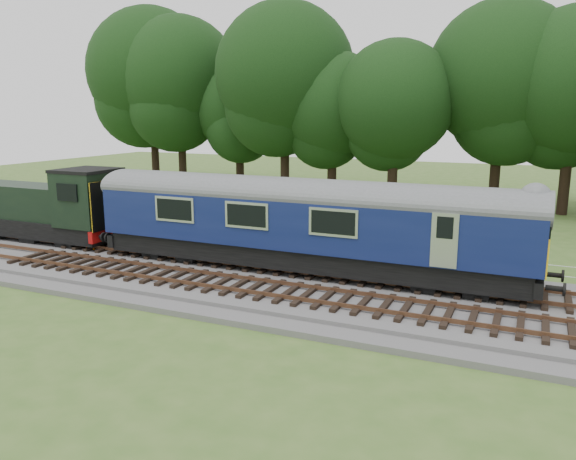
% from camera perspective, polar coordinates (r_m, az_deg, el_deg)
% --- Properties ---
extents(ground, '(120.00, 120.00, 0.00)m').
position_cam_1_polar(ground, '(20.58, 12.75, -7.50)').
color(ground, '#3E6123').
rests_on(ground, ground).
extents(ballast, '(70.00, 7.00, 0.35)m').
position_cam_1_polar(ballast, '(20.52, 12.77, -7.04)').
color(ballast, '#4C4C4F').
rests_on(ballast, ground).
extents(track_north, '(67.20, 2.40, 0.21)m').
position_cam_1_polar(track_north, '(21.76, 13.54, -5.32)').
color(track_north, black).
rests_on(track_north, ballast).
extents(track_south, '(67.20, 2.40, 0.21)m').
position_cam_1_polar(track_south, '(18.96, 11.83, -7.83)').
color(track_south, black).
rests_on(track_south, ballast).
extents(fence, '(64.00, 0.12, 1.00)m').
position_cam_1_polar(fence, '(24.82, 14.84, -4.25)').
color(fence, '#6B6054').
rests_on(fence, ground).
extents(tree_line, '(70.00, 8.00, 18.00)m').
position_cam_1_polar(tree_line, '(41.81, 18.81, 1.99)').
color(tree_line, black).
rests_on(tree_line, ground).
extents(dmu_railcar, '(18.05, 2.86, 3.88)m').
position_cam_1_polar(dmu_railcar, '(22.58, 1.52, 1.36)').
color(dmu_railcar, black).
rests_on(dmu_railcar, ground).
extents(shunter_loco, '(8.92, 2.60, 3.38)m').
position_cam_1_polar(shunter_loco, '(30.77, -23.21, 2.03)').
color(shunter_loco, black).
rests_on(shunter_loco, ground).
extents(worker, '(0.82, 0.73, 1.88)m').
position_cam_1_polar(worker, '(27.94, -19.55, -0.03)').
color(worker, '#DE620B').
rests_on(worker, ballast).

